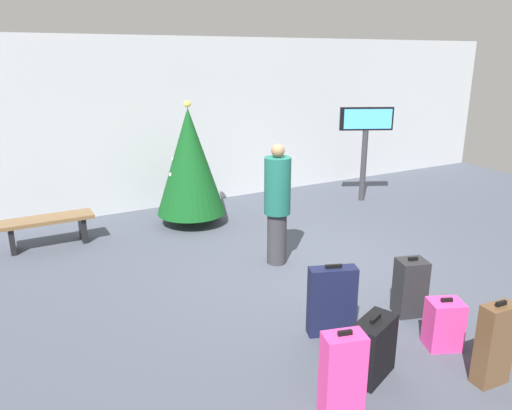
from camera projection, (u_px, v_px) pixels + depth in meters
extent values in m
plane|color=#424754|center=(303.00, 264.00, 7.19)|extent=(16.00, 16.00, 0.00)
cube|color=#B7BCC1|center=(199.00, 122.00, 9.94)|extent=(16.00, 0.20, 3.29)
cylinder|color=#4C3319|center=(192.00, 218.00, 8.91)|extent=(0.12, 0.12, 0.21)
cone|color=#0F4719|center=(190.00, 162.00, 8.60)|extent=(1.22, 1.22, 1.88)
sphere|color=#F2D84C|center=(187.00, 104.00, 8.31)|extent=(0.12, 0.12, 0.12)
sphere|color=silver|center=(171.00, 175.00, 8.50)|extent=(0.08, 0.08, 0.08)
sphere|color=silver|center=(174.00, 159.00, 8.59)|extent=(0.08, 0.08, 0.08)
sphere|color=yellow|center=(179.00, 152.00, 8.69)|extent=(0.08, 0.08, 0.08)
sphere|color=red|center=(183.00, 138.00, 8.59)|extent=(0.08, 0.08, 0.08)
cylinder|color=#333338|center=(363.00, 166.00, 10.18)|extent=(0.12, 0.12, 1.48)
cube|color=black|center=(366.00, 119.00, 9.90)|extent=(1.02, 0.54, 0.46)
cube|color=#4CB2F2|center=(368.00, 119.00, 9.86)|extent=(0.89, 0.43, 0.39)
cube|color=brown|center=(46.00, 219.00, 7.75)|extent=(1.41, 0.44, 0.06)
cube|color=black|center=(12.00, 239.00, 7.58)|extent=(0.08, 0.35, 0.42)
cube|color=black|center=(83.00, 228.00, 8.06)|extent=(0.08, 0.35, 0.42)
cylinder|color=#333338|center=(277.00, 238.00, 7.15)|extent=(0.28, 0.28, 0.77)
cylinder|color=#19594C|center=(277.00, 186.00, 6.92)|extent=(0.53, 0.53, 0.82)
sphere|color=#8C6647|center=(278.00, 151.00, 6.77)|extent=(0.19, 0.19, 0.19)
cube|color=#E5388C|center=(342.00, 376.00, 4.07)|extent=(0.39, 0.30, 0.77)
cube|color=black|center=(345.00, 333.00, 3.96)|extent=(0.13, 0.06, 0.04)
cube|color=black|center=(373.00, 348.00, 4.61)|extent=(0.56, 0.43, 0.59)
cube|color=black|center=(376.00, 319.00, 4.52)|extent=(0.17, 0.09, 0.04)
cube|color=#232326|center=(410.00, 287.00, 5.73)|extent=(0.39, 0.36, 0.68)
cube|color=black|center=(413.00, 259.00, 5.62)|extent=(0.12, 0.06, 0.04)
cube|color=#E5388C|center=(444.00, 324.00, 5.09)|extent=(0.42, 0.39, 0.52)
cube|color=black|center=(447.00, 300.00, 5.01)|extent=(0.12, 0.08, 0.04)
cube|color=brown|center=(494.00, 345.00, 4.49)|extent=(0.34, 0.20, 0.80)
cube|color=black|center=(501.00, 304.00, 4.37)|extent=(0.12, 0.04, 0.04)
cube|color=#141938|center=(332.00, 301.00, 5.31)|extent=(0.55, 0.34, 0.78)
cube|color=black|center=(334.00, 266.00, 5.19)|extent=(0.18, 0.09, 0.04)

